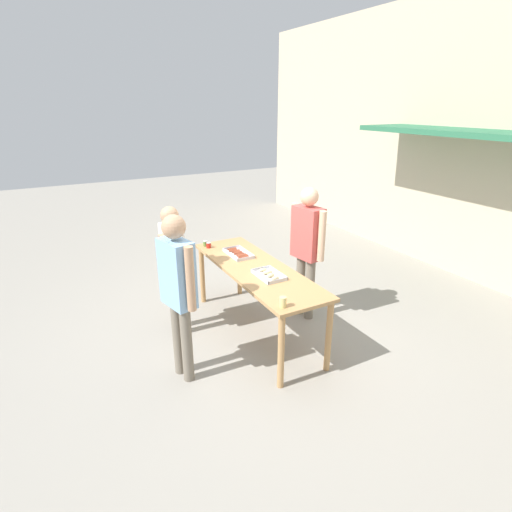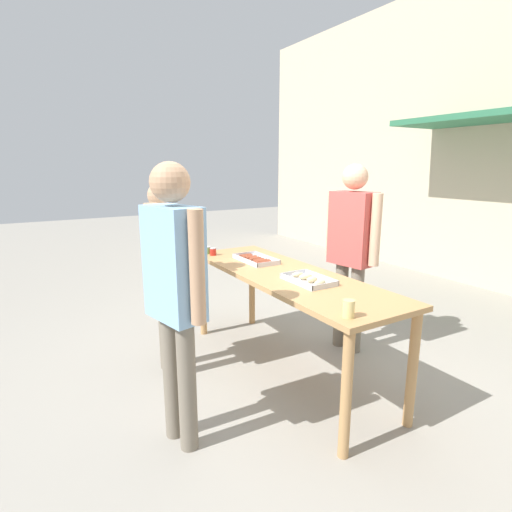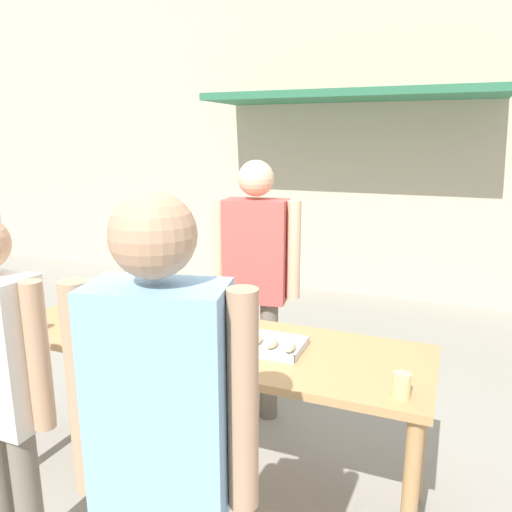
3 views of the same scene
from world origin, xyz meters
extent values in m
plane|color=gray|center=(0.00, 0.00, 0.00)|extent=(24.00, 24.00, 0.00)
cube|color=beige|center=(0.00, 4.00, 2.25)|extent=(12.00, 0.12, 4.50)
cube|color=#2D704C|center=(0.00, 3.45, 2.40)|extent=(3.20, 1.00, 0.08)
cube|color=tan|center=(0.00, 0.00, 0.88)|extent=(2.33, 0.74, 0.04)
cylinder|color=tan|center=(-1.10, -0.30, 0.43)|extent=(0.07, 0.07, 0.86)
cylinder|color=tan|center=(1.10, -0.30, 0.43)|extent=(0.07, 0.07, 0.86)
cylinder|color=tan|center=(-1.10, 0.30, 0.43)|extent=(0.07, 0.07, 0.86)
cylinder|color=tan|center=(1.10, 0.30, 0.43)|extent=(0.07, 0.07, 0.86)
cube|color=silver|center=(-0.50, 0.00, 0.91)|extent=(0.47, 0.26, 0.01)
cube|color=silver|center=(-0.50, -0.12, 0.93)|extent=(0.47, 0.01, 0.03)
cube|color=silver|center=(-0.50, 0.13, 0.93)|extent=(0.47, 0.01, 0.03)
cube|color=silver|center=(-0.73, 0.00, 0.93)|extent=(0.01, 0.26, 0.03)
cube|color=silver|center=(-0.27, 0.00, 0.93)|extent=(0.01, 0.26, 0.03)
cylinder|color=brown|center=(-0.70, 0.00, 0.92)|extent=(0.03, 0.13, 0.02)
cylinder|color=brown|center=(-0.66, -0.01, 0.92)|extent=(0.03, 0.11, 0.02)
cylinder|color=brown|center=(-0.62, 0.00, 0.92)|extent=(0.04, 0.15, 0.02)
cylinder|color=brown|center=(-0.58, 0.00, 0.92)|extent=(0.03, 0.11, 0.03)
cylinder|color=brown|center=(-0.54, 0.01, 0.92)|extent=(0.03, 0.11, 0.02)
cylinder|color=brown|center=(-0.50, 0.00, 0.93)|extent=(0.03, 0.12, 0.03)
cylinder|color=brown|center=(-0.46, 0.01, 0.92)|extent=(0.04, 0.12, 0.03)
cylinder|color=brown|center=(-0.42, 0.01, 0.93)|extent=(0.03, 0.13, 0.03)
cylinder|color=brown|center=(-0.38, 0.01, 0.93)|extent=(0.04, 0.13, 0.03)
cylinder|color=brown|center=(-0.34, 0.00, 0.93)|extent=(0.03, 0.15, 0.03)
cylinder|color=brown|center=(-0.30, 0.00, 0.93)|extent=(0.04, 0.12, 0.03)
cube|color=silver|center=(0.31, 0.00, 0.91)|extent=(0.42, 0.26, 0.01)
cube|color=silver|center=(0.31, -0.12, 0.93)|extent=(0.42, 0.01, 0.03)
cube|color=silver|center=(0.31, 0.13, 0.93)|extent=(0.42, 0.01, 0.03)
cube|color=silver|center=(0.11, 0.00, 0.93)|extent=(0.01, 0.26, 0.03)
cube|color=silver|center=(0.52, 0.00, 0.93)|extent=(0.01, 0.26, 0.03)
ellipsoid|color=beige|center=(0.17, 0.00, 0.93)|extent=(0.06, 0.11, 0.04)
ellipsoid|color=beige|center=(0.27, 0.01, 0.94)|extent=(0.07, 0.12, 0.05)
ellipsoid|color=beige|center=(0.36, 0.00, 0.94)|extent=(0.06, 0.10, 0.05)
ellipsoid|color=beige|center=(0.46, 0.00, 0.94)|extent=(0.08, 0.13, 0.05)
cylinder|color=#567A38|center=(-1.03, -0.26, 0.94)|extent=(0.06, 0.06, 0.07)
cylinder|color=#B2B2B7|center=(-1.03, -0.26, 0.98)|extent=(0.06, 0.06, 0.01)
cylinder|color=#B22319|center=(-0.94, -0.25, 0.94)|extent=(0.06, 0.06, 0.07)
cylinder|color=#B2B2B7|center=(-0.94, -0.25, 0.98)|extent=(0.06, 0.06, 0.01)
cylinder|color=#DBC67A|center=(1.03, -0.25, 0.96)|extent=(0.07, 0.07, 0.11)
cylinder|color=#756B5B|center=(-0.14, 0.78, 0.44)|extent=(0.12, 0.12, 0.87)
cylinder|color=#756B5B|center=(0.05, 0.81, 0.44)|extent=(0.12, 0.12, 0.87)
cube|color=#C64C47|center=(-0.05, 0.79, 1.22)|extent=(0.44, 0.29, 0.69)
sphere|color=#DBAD89|center=(-0.05, 0.79, 1.70)|extent=(0.24, 0.24, 0.24)
cylinder|color=#DBAD89|center=(-0.30, 0.76, 1.24)|extent=(0.09, 0.09, 0.66)
cylinder|color=#DBAD89|center=(0.21, 0.83, 1.24)|extent=(0.09, 0.09, 0.66)
cylinder|color=#756B5B|center=(-0.42, -0.89, 0.40)|extent=(0.11, 0.11, 0.80)
cylinder|color=#756B5B|center=(-0.58, -0.89, 0.40)|extent=(0.11, 0.11, 0.80)
cube|color=silver|center=(-0.50, -0.89, 1.12)|extent=(0.37, 0.21, 0.64)
sphere|color=tan|center=(-0.50, -0.89, 1.56)|extent=(0.22, 0.22, 0.22)
cylinder|color=tan|center=(-0.27, -0.89, 1.14)|extent=(0.08, 0.08, 0.60)
cylinder|color=tan|center=(-0.73, -0.89, 1.14)|extent=(0.08, 0.08, 0.60)
cylinder|color=#756B5B|center=(0.52, -1.11, 0.44)|extent=(0.12, 0.12, 0.88)
cylinder|color=#756B5B|center=(0.35, -1.15, 0.44)|extent=(0.12, 0.12, 0.88)
cube|color=#84B2DB|center=(0.44, -1.13, 1.22)|extent=(0.43, 0.30, 0.69)
sphere|color=tan|center=(0.44, -1.13, 1.71)|extent=(0.24, 0.24, 0.24)
cylinder|color=tan|center=(0.67, -1.08, 1.24)|extent=(0.09, 0.09, 0.66)
cylinder|color=tan|center=(0.20, -1.18, 1.24)|extent=(0.09, 0.09, 0.66)
camera|label=1|loc=(4.01, -2.17, 2.81)|focal=28.00mm
camera|label=2|loc=(2.70, -1.90, 1.81)|focal=28.00mm
camera|label=3|loc=(1.17, -2.23, 1.96)|focal=35.00mm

